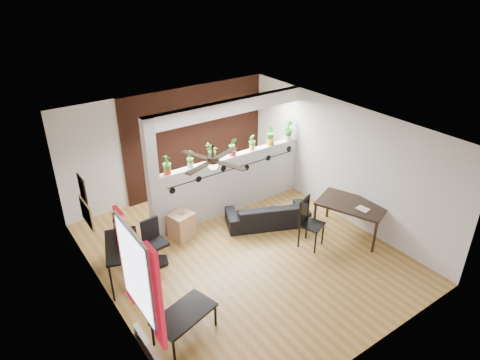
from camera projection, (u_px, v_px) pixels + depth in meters
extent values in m
cube|color=brown|center=(243.00, 254.00, 8.51)|extent=(6.30, 7.10, 0.10)
cube|color=#B7B7BA|center=(169.00, 144.00, 10.08)|extent=(6.30, 0.04, 2.90)
cube|color=#B7B7BA|center=(374.00, 287.00, 5.69)|extent=(6.30, 0.04, 2.90)
cube|color=#B7B7BA|center=(104.00, 244.00, 6.55)|extent=(0.04, 7.10, 2.90)
cube|color=#B7B7BA|center=(341.00, 161.00, 9.22)|extent=(0.04, 7.10, 2.90)
cube|color=white|center=(243.00, 126.00, 7.26)|extent=(6.30, 7.10, 0.10)
cube|color=#BCBCC1|center=(233.00, 183.00, 9.67)|extent=(3.60, 0.18, 1.35)
cube|color=white|center=(232.00, 107.00, 8.85)|extent=(3.60, 0.18, 0.30)
cube|color=#BCBCC1|center=(153.00, 181.00, 8.41)|extent=(0.22, 0.20, 2.60)
cube|color=brown|center=(199.00, 137.00, 10.45)|extent=(3.90, 0.05, 2.60)
cube|color=black|center=(235.00, 168.00, 9.41)|extent=(3.31, 0.01, 0.02)
cylinder|color=black|center=(172.00, 191.00, 8.66)|extent=(0.14, 0.01, 0.14)
cylinder|color=black|center=(199.00, 179.00, 8.94)|extent=(0.14, 0.01, 0.14)
cylinder|color=black|center=(223.00, 168.00, 9.22)|extent=(0.14, 0.01, 0.14)
cylinder|color=black|center=(247.00, 168.00, 9.61)|extent=(0.14, 0.01, 0.14)
cylinder|color=black|center=(268.00, 158.00, 9.89)|extent=(0.14, 0.01, 0.14)
cylinder|color=black|center=(289.00, 149.00, 10.17)|extent=(0.14, 0.01, 0.14)
cube|color=white|center=(135.00, 272.00, 5.58)|extent=(0.02, 0.95, 1.25)
cube|color=white|center=(136.00, 271.00, 5.59)|extent=(0.04, 1.05, 1.35)
cube|color=red|center=(156.00, 298.00, 5.29)|extent=(0.06, 0.30, 1.55)
cube|color=red|center=(125.00, 257.00, 6.02)|extent=(0.06, 0.30, 1.55)
cube|color=silver|center=(149.00, 349.00, 6.28)|extent=(0.08, 1.00, 0.18)
cube|color=#9E814C|center=(87.00, 213.00, 7.24)|extent=(0.03, 0.60, 0.45)
cube|color=#8C7259|center=(82.00, 189.00, 6.97)|extent=(0.03, 0.30, 0.40)
cube|color=black|center=(82.00, 189.00, 6.97)|extent=(0.02, 0.34, 0.44)
cylinder|color=black|center=(213.00, 151.00, 6.71)|extent=(0.04, 0.04, 0.20)
cylinder|color=black|center=(213.00, 160.00, 6.77)|extent=(0.18, 0.18, 0.10)
sphere|color=white|center=(213.00, 165.00, 6.82)|extent=(0.17, 0.17, 0.17)
cube|color=black|center=(226.00, 153.00, 7.03)|extent=(0.55, 0.29, 0.01)
cube|color=black|center=(196.00, 155.00, 6.95)|extent=(0.29, 0.55, 0.01)
cube|color=black|center=(199.00, 168.00, 6.53)|extent=(0.55, 0.29, 0.01)
cube|color=black|center=(230.00, 166.00, 6.61)|extent=(0.29, 0.55, 0.01)
cylinder|color=#C64117|center=(167.00, 171.00, 8.52)|extent=(0.15, 0.15, 0.12)
imported|color=#1D631C|center=(167.00, 162.00, 8.43)|extent=(0.27, 0.27, 0.32)
cylinder|color=silver|center=(191.00, 165.00, 8.79)|extent=(0.12, 0.12, 0.12)
imported|color=#1D631C|center=(190.00, 157.00, 8.72)|extent=(0.18, 0.15, 0.26)
cylinder|color=#338D3A|center=(212.00, 159.00, 9.06)|extent=(0.14, 0.14, 0.12)
imported|color=#1D631C|center=(212.00, 151.00, 8.98)|extent=(0.25, 0.24, 0.30)
cylinder|color=red|center=(233.00, 153.00, 9.33)|extent=(0.15, 0.15, 0.12)
imported|color=#1D631C|center=(233.00, 144.00, 9.24)|extent=(0.27, 0.25, 0.32)
cylinder|color=#ECC353|center=(252.00, 147.00, 9.60)|extent=(0.13, 0.13, 0.12)
imported|color=#1D631C|center=(252.00, 140.00, 9.52)|extent=(0.22, 0.23, 0.27)
cylinder|color=orange|center=(270.00, 142.00, 9.87)|extent=(0.18, 0.18, 0.12)
imported|color=#1D631C|center=(271.00, 133.00, 9.76)|extent=(0.28, 0.31, 0.39)
cylinder|color=white|center=(288.00, 137.00, 10.14)|extent=(0.18, 0.18, 0.12)
imported|color=#1D631C|center=(288.00, 128.00, 10.03)|extent=(0.33, 0.33, 0.39)
imported|color=black|center=(267.00, 214.00, 9.29)|extent=(1.81, 1.29, 0.49)
cube|color=tan|center=(182.00, 225.00, 8.83)|extent=(0.54, 0.50, 0.56)
imported|color=gray|center=(183.00, 211.00, 8.71)|extent=(0.13, 0.13, 0.09)
cube|color=black|center=(122.00, 245.00, 7.43)|extent=(0.87, 1.19, 0.04)
cylinder|color=black|center=(112.00, 284.00, 7.12)|extent=(0.04, 0.04, 0.73)
cylinder|color=black|center=(141.00, 278.00, 7.25)|extent=(0.04, 0.04, 0.73)
cylinder|color=black|center=(110.00, 249.00, 7.96)|extent=(0.04, 0.04, 0.73)
cylinder|color=black|center=(136.00, 245.00, 8.09)|extent=(0.04, 0.04, 0.73)
imported|color=black|center=(118.00, 235.00, 7.48)|extent=(0.36, 0.06, 0.21)
cylinder|color=black|center=(158.00, 261.00, 8.17)|extent=(0.47, 0.47, 0.04)
cylinder|color=black|center=(157.00, 253.00, 8.08)|extent=(0.05, 0.05, 0.39)
cube|color=black|center=(156.00, 244.00, 7.98)|extent=(0.42, 0.42, 0.06)
cube|color=black|center=(150.00, 229.00, 7.98)|extent=(0.36, 0.10, 0.43)
cube|color=black|center=(352.00, 204.00, 8.75)|extent=(1.26, 1.55, 0.05)
cylinder|color=black|center=(374.00, 238.00, 8.34)|extent=(0.06, 0.06, 0.69)
cylinder|color=black|center=(385.00, 220.00, 8.89)|extent=(0.06, 0.06, 0.69)
cylinder|color=black|center=(314.00, 219.00, 8.95)|extent=(0.06, 0.06, 0.69)
cylinder|color=black|center=(328.00, 204.00, 9.50)|extent=(0.06, 0.06, 0.69)
imported|color=gray|center=(360.00, 211.00, 8.46)|extent=(0.20, 0.26, 0.02)
cube|color=black|center=(312.00, 225.00, 8.45)|extent=(0.55, 0.55, 0.03)
cube|color=black|center=(304.00, 210.00, 8.42)|extent=(0.39, 0.18, 0.54)
cube|color=black|center=(315.00, 243.00, 8.35)|extent=(0.04, 0.04, 0.50)
cube|color=black|center=(323.00, 234.00, 8.62)|extent=(0.04, 0.04, 0.50)
cube|color=black|center=(300.00, 226.00, 8.40)|extent=(0.04, 0.04, 1.03)
cube|color=black|center=(308.00, 217.00, 8.67)|extent=(0.04, 0.04, 1.03)
cube|color=black|center=(184.00, 314.00, 6.43)|extent=(1.07, 0.78, 0.04)
cylinder|color=black|center=(174.00, 351.00, 6.11)|extent=(0.04, 0.04, 0.41)
cylinder|color=black|center=(215.00, 315.00, 6.71)|extent=(0.04, 0.04, 0.41)
cylinder|color=black|center=(153.00, 335.00, 6.36)|extent=(0.04, 0.04, 0.41)
cylinder|color=black|center=(195.00, 302.00, 6.97)|extent=(0.04, 0.04, 0.41)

